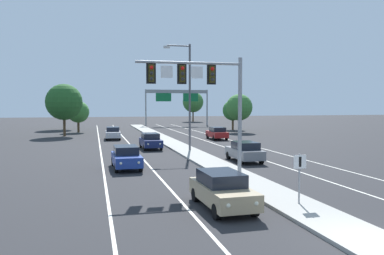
% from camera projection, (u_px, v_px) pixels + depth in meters
% --- Properties ---
extents(ground_plane, '(260.00, 260.00, 0.00)m').
position_uv_depth(ground_plane, '(370.00, 245.00, 12.66)').
color(ground_plane, '#28282B').
extents(median_island, '(2.40, 110.00, 0.15)m').
position_uv_depth(median_island, '(210.00, 162.00, 30.09)').
color(median_island, '#9E9B93').
rests_on(median_island, ground).
extents(lane_stripe_oncoming_center, '(0.14, 100.00, 0.01)m').
position_uv_depth(lane_stripe_oncoming_center, '(138.00, 154.00, 35.74)').
color(lane_stripe_oncoming_center, silver).
rests_on(lane_stripe_oncoming_center, ground).
extents(lane_stripe_receding_center, '(0.14, 100.00, 0.01)m').
position_uv_depth(lane_stripe_receding_center, '(236.00, 151.00, 38.01)').
color(lane_stripe_receding_center, silver).
rests_on(lane_stripe_receding_center, ground).
extents(edge_stripe_left, '(0.14, 100.00, 0.01)m').
position_uv_depth(edge_stripe_left, '(101.00, 155.00, 34.94)').
color(edge_stripe_left, silver).
rests_on(edge_stripe_left, ground).
extents(edge_stripe_right, '(0.14, 100.00, 0.01)m').
position_uv_depth(edge_stripe_right, '(268.00, 150.00, 38.81)').
color(edge_stripe_right, silver).
rests_on(edge_stripe_right, ground).
extents(overhead_signal_mast, '(6.50, 0.44, 7.20)m').
position_uv_depth(overhead_signal_mast, '(205.00, 88.00, 23.56)').
color(overhead_signal_mast, gray).
rests_on(overhead_signal_mast, median_island).
extents(median_sign_post, '(0.60, 0.10, 2.20)m').
position_uv_depth(median_sign_post, '(300.00, 171.00, 17.29)').
color(median_sign_post, gray).
rests_on(median_sign_post, median_island).
extents(street_lamp_median, '(2.58, 0.28, 10.00)m').
position_uv_depth(street_lamp_median, '(187.00, 91.00, 37.19)').
color(street_lamp_median, '#4C4C51').
rests_on(street_lamp_median, median_island).
extents(car_oncoming_tan, '(1.92, 4.51, 1.58)m').
position_uv_depth(car_oncoming_tan, '(222.00, 190.00, 17.08)').
color(car_oncoming_tan, tan).
rests_on(car_oncoming_tan, ground).
extents(car_oncoming_blue, '(1.91, 4.50, 1.58)m').
position_uv_depth(car_oncoming_blue, '(126.00, 157.00, 27.60)').
color(car_oncoming_blue, navy).
rests_on(car_oncoming_blue, ground).
extents(car_oncoming_navy, '(1.86, 4.49, 1.58)m').
position_uv_depth(car_oncoming_navy, '(151.00, 141.00, 39.65)').
color(car_oncoming_navy, '#141E4C').
rests_on(car_oncoming_navy, ground).
extents(car_oncoming_silver, '(1.91, 4.51, 1.58)m').
position_uv_depth(car_oncoming_silver, '(113.00, 133.00, 50.39)').
color(car_oncoming_silver, '#B7B7BC').
rests_on(car_oncoming_silver, ground).
extents(car_receding_grey, '(1.87, 4.49, 1.58)m').
position_uv_depth(car_receding_grey, '(245.00, 151.00, 30.92)').
color(car_receding_grey, slate).
rests_on(car_receding_grey, ground).
extents(car_receding_red, '(1.86, 4.49, 1.58)m').
position_uv_depth(car_receding_red, '(217.00, 133.00, 50.28)').
color(car_receding_red, maroon).
rests_on(car_receding_red, ground).
extents(highway_sign_gantry, '(13.28, 0.42, 7.50)m').
position_uv_depth(highway_sign_gantry, '(177.00, 96.00, 81.57)').
color(highway_sign_gantry, gray).
rests_on(highway_sign_gantry, ground).
extents(tree_far_left_a, '(3.45, 3.45, 5.00)m').
position_uv_depth(tree_far_left_a, '(78.00, 112.00, 62.62)').
color(tree_far_left_a, '#4C3823').
rests_on(tree_far_left_a, ground).
extents(tree_far_right_b, '(3.61, 3.61, 5.22)m').
position_uv_depth(tree_far_right_b, '(233.00, 110.00, 69.08)').
color(tree_far_right_b, '#4C3823').
rests_on(tree_far_right_b, ground).
extents(tree_far_right_a, '(4.22, 4.22, 6.10)m').
position_uv_depth(tree_far_right_a, '(239.00, 107.00, 62.52)').
color(tree_far_right_a, '#4C3823').
rests_on(tree_far_right_a, ground).
extents(tree_far_left_b, '(5.55, 5.55, 8.02)m').
position_uv_depth(tree_far_left_b, '(64.00, 100.00, 69.95)').
color(tree_far_left_b, '#4C3823').
rests_on(tree_far_left_b, ground).
extents(tree_far_left_c, '(5.07, 5.07, 7.33)m').
position_uv_depth(tree_far_left_c, '(64.00, 102.00, 55.00)').
color(tree_far_left_c, '#4C3823').
rests_on(tree_far_left_c, ground).
extents(tree_far_right_c, '(5.31, 5.31, 7.68)m').
position_uv_depth(tree_far_right_c, '(193.00, 102.00, 101.09)').
color(tree_far_right_c, '#4C3823').
rests_on(tree_far_right_c, ground).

